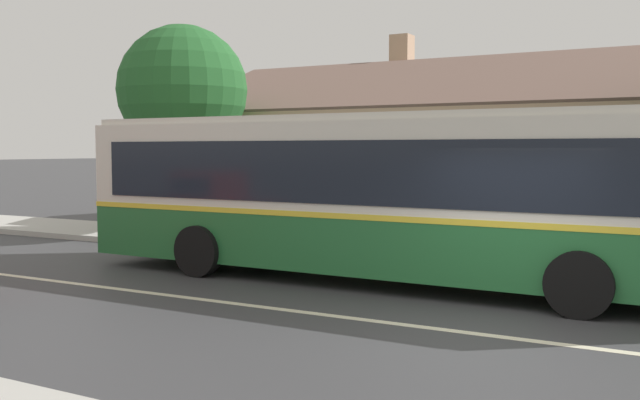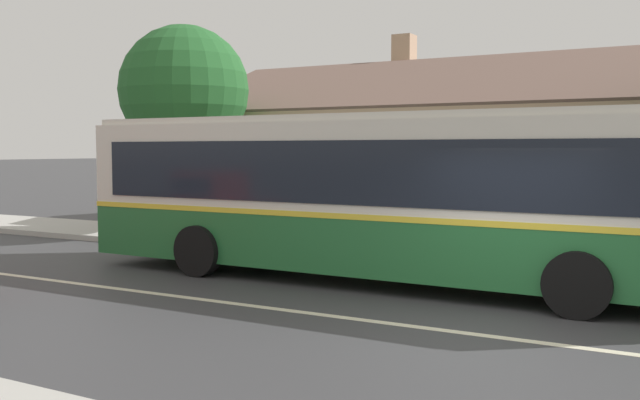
{
  "view_description": "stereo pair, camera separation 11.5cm",
  "coord_description": "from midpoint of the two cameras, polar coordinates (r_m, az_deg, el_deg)",
  "views": [
    {
      "loc": [
        2.58,
        -9.27,
        2.47
      ],
      "look_at": [
        -4.69,
        4.15,
        1.39
      ],
      "focal_mm": 40.0,
      "sensor_mm": 36.0,
      "label": 1
    },
    {
      "loc": [
        2.69,
        -9.21,
        2.47
      ],
      "look_at": [
        -4.69,
        4.15,
        1.39
      ],
      "focal_mm": 40.0,
      "sensor_mm": 36.0,
      "label": 2
    }
  ],
  "objects": [
    {
      "name": "transit_bus",
      "position": [
        13.29,
        4.73,
        0.59
      ],
      "size": [
        12.2,
        2.88,
        3.1
      ],
      "color": "#236633",
      "rests_on": "ground"
    },
    {
      "name": "ground_plane",
      "position": [
        9.92,
        12.36,
        -10.46
      ],
      "size": [
        300.0,
        300.0,
        0.0
      ],
      "primitive_type": "plane",
      "color": "#38383A"
    },
    {
      "name": "sidewalk_far",
      "position": [
        15.65,
        18.51,
        -4.96
      ],
      "size": [
        60.0,
        3.0,
        0.15
      ],
      "primitive_type": "cube",
      "color": "#ADAAA3",
      "rests_on": "ground"
    },
    {
      "name": "community_building",
      "position": [
        23.09,
        20.41,
        2.43
      ],
      "size": [
        24.15,
        10.62,
        6.53
      ],
      "color": "tan",
      "rests_on": "ground"
    },
    {
      "name": "street_tree_secondary",
      "position": [
        20.87,
        -11.09,
        8.57
      ],
      "size": [
        3.68,
        3.68,
        6.0
      ],
      "color": "#4C3828",
      "rests_on": "ground"
    },
    {
      "name": "bench_by_building",
      "position": [
        19.21,
        -10.03,
        -1.65
      ],
      "size": [
        1.89,
        0.51,
        0.94
      ],
      "color": "brown",
      "rests_on": "sidewalk_far"
    },
    {
      "name": "lane_divider_stripe",
      "position": [
        9.92,
        12.36,
        -10.44
      ],
      "size": [
        60.0,
        0.16,
        0.01
      ],
      "primitive_type": "cube",
      "color": "beige",
      "rests_on": "ground"
    }
  ]
}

